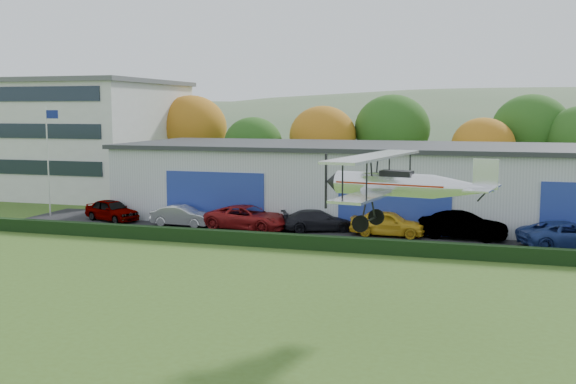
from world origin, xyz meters
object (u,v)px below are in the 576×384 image
(car_4, at_px, (388,223))
(car_2, at_px, (248,218))
(car_6, at_px, (568,235))
(biplane, at_px, (399,183))
(car_3, at_px, (318,220))
(hangar, at_px, (406,182))
(office_block, at_px, (62,137))
(car_1, at_px, (182,216))
(flagpole, at_px, (49,151))
(car_0, at_px, (112,210))
(car_5, at_px, (463,225))

(car_4, bearing_deg, car_2, 93.82)
(car_6, bearing_deg, biplane, 133.70)
(car_3, xyz_separation_m, car_4, (4.50, -0.37, 0.11))
(hangar, height_order, office_block, office_block)
(car_1, bearing_deg, car_6, -90.03)
(car_2, height_order, car_4, car_4)
(hangar, xyz_separation_m, car_3, (-4.74, -6.34, -1.93))
(car_2, height_order, car_6, car_2)
(hangar, height_order, car_4, hangar)
(flagpole, height_order, car_3, flagpole)
(car_2, xyz_separation_m, biplane, (11.78, -16.77, 4.39))
(biplane, bearing_deg, office_block, 148.98)
(car_2, bearing_deg, car_4, -79.21)
(flagpole, height_order, car_1, flagpole)
(office_block, distance_m, biplane, 47.16)
(flagpole, xyz_separation_m, car_2, (15.69, -1.18, -3.96))
(flagpole, bearing_deg, car_0, -7.23)
(hangar, relative_size, car_0, 9.28)
(flagpole, distance_m, biplane, 32.82)
(biplane, bearing_deg, car_0, 151.93)
(car_3, height_order, car_5, car_5)
(car_0, distance_m, biplane, 28.34)
(car_6, bearing_deg, car_1, 67.01)
(hangar, height_order, flagpole, flagpole)
(flagpole, xyz_separation_m, car_5, (29.09, -0.44, -3.90))
(car_1, distance_m, car_6, 23.78)
(car_0, distance_m, car_2, 10.27)
(car_4, bearing_deg, hangar, -1.03)
(car_1, distance_m, car_2, 4.64)
(car_1, height_order, car_2, car_2)
(car_6, relative_size, biplane, 0.77)
(office_block, height_order, car_6, office_block)
(car_1, distance_m, car_5, 18.06)
(flagpole, distance_m, car_0, 6.78)
(car_4, relative_size, car_5, 0.90)
(hangar, distance_m, car_1, 15.71)
(car_0, relative_size, car_4, 0.95)
(flagpole, xyz_separation_m, biplane, (27.47, -17.95, 0.43))
(car_2, bearing_deg, flagpole, 93.68)
(flagpole, bearing_deg, car_1, -6.24)
(car_2, relative_size, car_5, 1.10)
(car_2, bearing_deg, car_3, -71.68)
(flagpole, bearing_deg, car_6, -2.57)
(office_block, distance_m, car_2, 28.05)
(hangar, relative_size, car_3, 8.76)
(car_1, bearing_deg, car_2, -88.81)
(hangar, xyz_separation_m, car_4, (-0.24, -6.72, -1.82))
(car_2, bearing_deg, car_1, 98.34)
(car_1, xyz_separation_m, biplane, (16.42, -16.74, 4.48))
(car_6, bearing_deg, car_0, 66.17)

